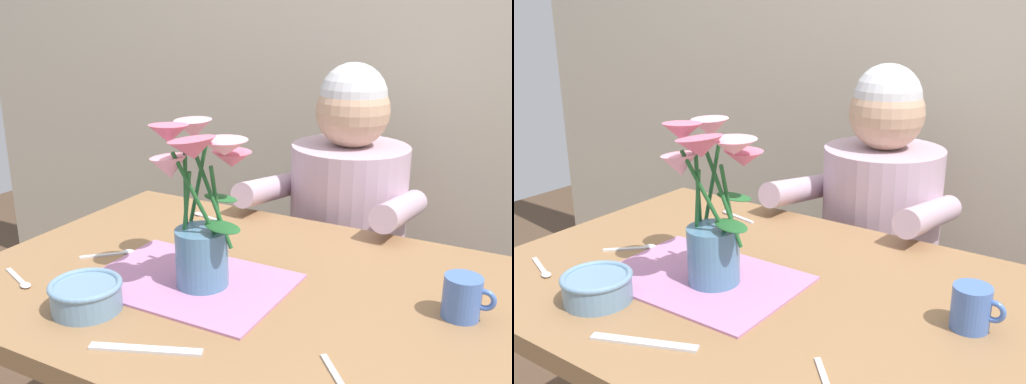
# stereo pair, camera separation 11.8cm
# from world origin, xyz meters

# --- Properties ---
(wood_panel_backdrop) EXTENTS (4.00, 0.10, 2.50)m
(wood_panel_backdrop) POSITION_xyz_m (0.00, 1.05, 1.25)
(wood_panel_backdrop) COLOR beige
(wood_panel_backdrop) RESTS_ON ground_plane
(dining_table) EXTENTS (1.20, 0.80, 0.74)m
(dining_table) POSITION_xyz_m (0.00, 0.00, 0.64)
(dining_table) COLOR olive
(dining_table) RESTS_ON ground_plane
(seated_person) EXTENTS (0.45, 0.47, 1.14)m
(seated_person) POSITION_xyz_m (-0.03, 0.62, 0.56)
(seated_person) COLOR #4C4C56
(seated_person) RESTS_ON ground_plane
(striped_placemat) EXTENTS (0.40, 0.28, 0.00)m
(striped_placemat) POSITION_xyz_m (-0.13, -0.06, 0.74)
(striped_placemat) COLOR #B275A3
(striped_placemat) RESTS_ON dining_table
(flower_vase) EXTENTS (0.23, 0.24, 0.33)m
(flower_vase) POSITION_xyz_m (-0.09, -0.06, 0.92)
(flower_vase) COLOR teal
(flower_vase) RESTS_ON dining_table
(ceramic_bowl) EXTENTS (0.14, 0.14, 0.06)m
(ceramic_bowl) POSITION_xyz_m (-0.23, -0.24, 0.77)
(ceramic_bowl) COLOR #6689A8
(ceramic_bowl) RESTS_ON dining_table
(dinner_knife) EXTENTS (0.18, 0.09, 0.00)m
(dinner_knife) POSITION_xyz_m (-0.05, -0.29, 0.74)
(dinner_knife) COLOR silver
(dinner_knife) RESTS_ON dining_table
(tea_cup) EXTENTS (0.09, 0.07, 0.08)m
(tea_cup) POSITION_xyz_m (0.39, 0.07, 0.78)
(tea_cup) COLOR #476BB7
(tea_cup) RESTS_ON dining_table
(spoon_0) EXTENTS (0.12, 0.06, 0.01)m
(spoon_0) POSITION_xyz_m (-0.43, -0.22, 0.74)
(spoon_0) COLOR silver
(spoon_0) RESTS_ON dining_table
(spoon_1) EXTENTS (0.10, 0.09, 0.01)m
(spoon_1) POSITION_xyz_m (-0.35, -0.02, 0.74)
(spoon_1) COLOR silver
(spoon_1) RESTS_ON dining_table
(spoon_2) EXTENTS (0.09, 0.10, 0.01)m
(spoon_2) POSITION_xyz_m (0.27, -0.23, 0.74)
(spoon_2) COLOR silver
(spoon_2) RESTS_ON dining_table
(spoon_3) EXTENTS (0.12, 0.04, 0.01)m
(spoon_3) POSITION_xyz_m (-0.31, 0.28, 0.74)
(spoon_3) COLOR silver
(spoon_3) RESTS_ON dining_table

